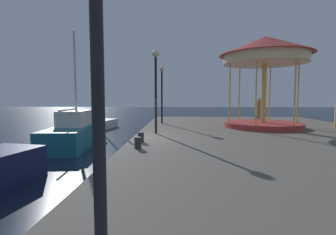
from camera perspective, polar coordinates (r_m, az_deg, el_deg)
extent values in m
plane|color=black|center=(11.30, -8.17, -8.60)|extent=(120.00, 120.00, 0.00)
cube|color=#5B564F|center=(11.99, 25.08, -6.27)|extent=(13.29, 24.72, 0.80)
cube|color=#19606B|center=(13.92, -20.93, -4.11)|extent=(2.31, 5.45, 1.08)
cube|color=beige|center=(14.04, -20.73, -0.13)|extent=(1.50, 2.44, 0.81)
cylinder|color=silver|center=(14.20, -20.76, 8.41)|extent=(0.12, 0.12, 5.02)
cylinder|color=silver|center=(13.04, -22.19, 1.67)|extent=(0.28, 2.39, 0.08)
cube|color=white|center=(20.26, -17.18, -1.91)|extent=(2.65, 6.46, 0.72)
cube|color=beige|center=(19.07, -19.01, 0.05)|extent=(1.62, 2.91, 0.86)
cylinder|color=silver|center=(20.98, -16.29, 8.39)|extent=(0.12, 0.12, 6.64)
cylinder|color=silver|center=(19.70, -17.97, 1.57)|extent=(0.48, 2.80, 0.08)
cylinder|color=#B23333|center=(15.91, 21.17, -1.58)|extent=(4.54, 4.54, 0.30)
cylinder|color=gold|center=(15.83, 21.37, 5.26)|extent=(0.28, 0.28, 3.49)
cylinder|color=#F2E099|center=(16.00, 21.58, 12.42)|extent=(4.81, 4.81, 0.50)
cone|color=#C63D38|center=(16.13, 21.67, 15.26)|extent=(5.34, 5.34, 1.12)
cylinder|color=gold|center=(16.61, 27.99, 4.99)|extent=(0.08, 0.08, 3.49)
cylinder|color=gold|center=(17.82, 22.58, 5.11)|extent=(0.08, 0.08, 3.49)
cylinder|color=gold|center=(17.22, 16.25, 5.31)|extent=(0.08, 0.08, 3.49)
cylinder|color=gold|center=(15.29, 14.17, 5.47)|extent=(0.08, 0.08, 3.49)
cylinder|color=gold|center=(13.85, 19.81, 5.45)|extent=(0.08, 0.08, 3.49)
cylinder|color=gold|center=(14.60, 27.42, 5.15)|extent=(0.08, 0.08, 3.49)
cylinder|color=black|center=(2.33, -16.18, 14.49)|extent=(0.12, 0.12, 4.34)
cylinder|color=black|center=(12.11, -2.85, 5.03)|extent=(0.12, 0.12, 3.73)
sphere|color=#F9E5B2|center=(12.30, -2.89, 14.60)|extent=(0.36, 0.36, 0.36)
cylinder|color=black|center=(17.04, -1.44, 4.67)|extent=(0.12, 0.12, 3.60)
sphere|color=#F9E5B2|center=(17.16, -1.45, 11.31)|extent=(0.36, 0.36, 0.36)
cylinder|color=#2D2D33|center=(8.67, -7.02, -5.86)|extent=(0.24, 0.24, 0.40)
cylinder|color=#2D2D33|center=(9.88, -6.33, -4.57)|extent=(0.24, 0.24, 0.40)
cylinder|color=#937A4C|center=(19.81, 20.36, 1.41)|extent=(0.34, 0.34, 1.56)
sphere|color=tan|center=(19.79, 20.43, 4.02)|extent=(0.24, 0.24, 0.24)
cylinder|color=#514C56|center=(19.86, 21.10, 1.38)|extent=(0.34, 0.34, 1.55)
sphere|color=tan|center=(19.84, 21.18, 3.95)|extent=(0.24, 0.24, 0.24)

